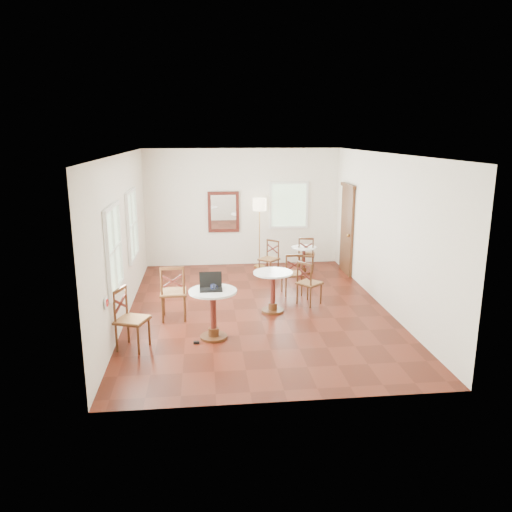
{
  "coord_description": "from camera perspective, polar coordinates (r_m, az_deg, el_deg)",
  "views": [
    {
      "loc": [
        -1.02,
        -9.18,
        3.37
      ],
      "look_at": [
        0.0,
        0.3,
        1.0
      ],
      "focal_mm": 34.82,
      "sensor_mm": 36.0,
      "label": 1
    }
  ],
  "objects": [
    {
      "name": "chair_mid_a",
      "position": [
        10.6,
        4.18,
        -2.04
      ],
      "size": [
        0.46,
        0.46,
        0.92
      ],
      "rotation": [
        0.0,
        0.0,
        3.23
      ],
      "color": "#492712",
      "rests_on": "ground"
    },
    {
      "name": "navy_mug",
      "position": [
        8.23,
        -4.93,
        -3.6
      ],
      "size": [
        0.12,
        0.08,
        0.1
      ],
      "color": "black",
      "rests_on": "cafe_table_near"
    },
    {
      "name": "laptop",
      "position": [
        8.28,
        -5.21,
        -3.36
      ],
      "size": [
        0.38,
        0.32,
        0.27
      ],
      "rotation": [
        0.0,
        0.0,
        0.01
      ],
      "color": "black",
      "rests_on": "cafe_table_near"
    },
    {
      "name": "power_adapter",
      "position": [
        8.34,
        -6.86,
        -9.83
      ],
      "size": [
        0.1,
        0.06,
        0.04
      ],
      "primitive_type": "cube",
      "color": "black",
      "rests_on": "ground"
    },
    {
      "name": "chair_near_b",
      "position": [
        8.19,
        -14.21,
        -7.04
      ],
      "size": [
        0.59,
        0.59,
        1.0
      ],
      "rotation": [
        0.0,
        0.0,
        1.21
      ],
      "color": "#492712",
      "rests_on": "ground"
    },
    {
      "name": "chair_mid_b",
      "position": [
        10.01,
        6.06,
        -3.09
      ],
      "size": [
        0.58,
        0.58,
        0.9
      ],
      "rotation": [
        0.0,
        0.0,
        2.26
      ],
      "color": "#492712",
      "rests_on": "ground"
    },
    {
      "name": "floor_lamp",
      "position": [
        12.55,
        0.4,
        5.41
      ],
      "size": [
        0.35,
        0.35,
        1.78
      ],
      "color": "#BF8C3F",
      "rests_on": "ground"
    },
    {
      "name": "water_glass",
      "position": [
        8.16,
        -4.81,
        -3.69
      ],
      "size": [
        0.07,
        0.07,
        0.11
      ],
      "primitive_type": "cylinder",
      "color": "white",
      "rests_on": "cafe_table_near"
    },
    {
      "name": "chair_back_b",
      "position": [
        11.94,
        1.56,
        -0.29
      ],
      "size": [
        0.57,
        0.57,
        0.87
      ],
      "rotation": [
        0.0,
        0.0,
        -0.74
      ],
      "color": "#492712",
      "rests_on": "ground"
    },
    {
      "name": "chair_back_a",
      "position": [
        12.35,
        5.78,
        0.19
      ],
      "size": [
        0.51,
        0.51,
        0.9
      ],
      "rotation": [
        0.0,
        0.0,
        2.88
      ],
      "color": "#492712",
      "rests_on": "ground"
    },
    {
      "name": "cafe_table_back",
      "position": [
        12.27,
        5.5,
        -0.1
      ],
      "size": [
        0.62,
        0.62,
        0.65
      ],
      "color": "#492712",
      "rests_on": "ground"
    },
    {
      "name": "cafe_table_near",
      "position": [
        8.34,
        -4.95,
        -6.05
      ],
      "size": [
        0.8,
        0.8,
        0.85
      ],
      "color": "#492712",
      "rests_on": "ground"
    },
    {
      "name": "cafe_table_mid",
      "position": [
        9.54,
        1.96,
        -3.59
      ],
      "size": [
        0.75,
        0.75,
        0.8
      ],
      "color": "#492712",
      "rests_on": "ground"
    },
    {
      "name": "room_shell",
      "position": [
        9.62,
        -0.34,
        5.1
      ],
      "size": [
        5.02,
        7.02,
        3.01
      ],
      "color": "white",
      "rests_on": "ground"
    },
    {
      "name": "mouse",
      "position": [
        8.36,
        -4.75,
        -3.53
      ],
      "size": [
        0.1,
        0.06,
        0.04
      ],
      "primitive_type": "ellipsoid",
      "rotation": [
        0.0,
        0.0,
        -0.05
      ],
      "color": "black",
      "rests_on": "cafe_table_near"
    },
    {
      "name": "chair_near_a",
      "position": [
        9.27,
        -9.47,
        -4.11
      ],
      "size": [
        0.49,
        0.49,
        1.05
      ],
      "rotation": [
        0.0,
        0.0,
        3.16
      ],
      "color": "#492712",
      "rests_on": "ground"
    },
    {
      "name": "ground",
      "position": [
        9.83,
        0.19,
        -6.08
      ],
      "size": [
        7.0,
        7.0,
        0.0
      ],
      "primitive_type": "plane",
      "color": "#4F190D",
      "rests_on": "ground"
    }
  ]
}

